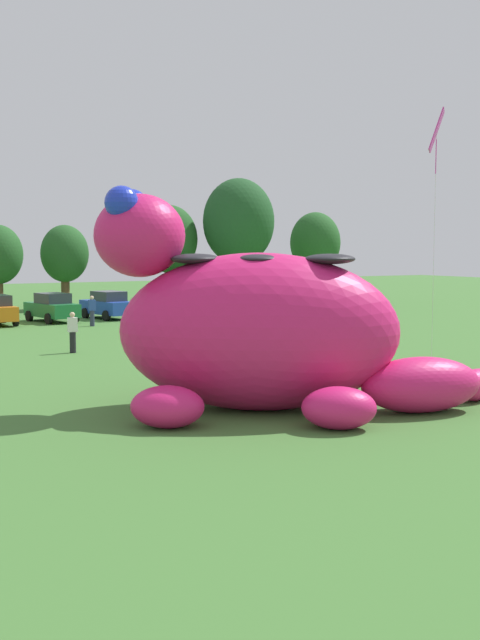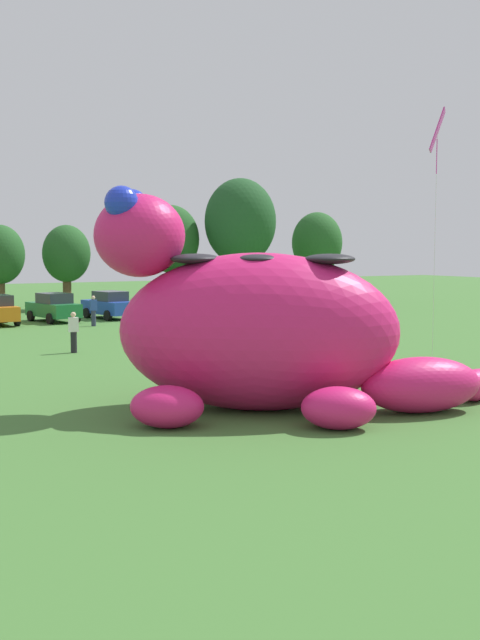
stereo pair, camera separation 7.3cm
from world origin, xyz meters
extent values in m
plane|color=#427533|center=(0.00, 0.00, 0.00)|extent=(160.00, 160.00, 0.00)
ellipsoid|color=#E01E6B|center=(0.29, -0.81, 2.12)|extent=(8.35, 7.33, 4.24)
ellipsoid|color=#E01E6B|center=(-2.37, 0.98, 4.69)|extent=(3.29, 3.23, 2.24)
sphere|color=#1E33CC|center=(-2.99, 0.66, 5.53)|extent=(0.89, 0.89, 0.89)
sphere|color=#1E33CC|center=(-2.30, 1.68, 5.53)|extent=(0.89, 0.89, 0.89)
ellipsoid|color=black|center=(-1.12, 0.14, 4.07)|extent=(2.07, 2.16, 0.28)
ellipsoid|color=black|center=(0.29, -0.81, 4.07)|extent=(2.07, 2.16, 0.28)
ellipsoid|color=black|center=(1.85, -1.87, 4.07)|extent=(2.07, 2.16, 0.28)
ellipsoid|color=#E01E6B|center=(-2.75, -1.60, 0.52)|extent=(2.23, 2.09, 1.04)
ellipsoid|color=#E01E6B|center=(-0.11, 2.30, 0.52)|extent=(2.23, 2.09, 1.04)
ellipsoid|color=#E01E6B|center=(0.79, -3.77, 0.52)|extent=(2.23, 2.09, 1.04)
ellipsoid|color=#E01E6B|center=(3.21, -0.18, 0.52)|extent=(2.23, 2.09, 1.04)
ellipsoid|color=#E01E6B|center=(3.88, -3.23, 0.74)|extent=(3.70, 2.46, 1.48)
ellipsoid|color=#E01E6B|center=(6.39, -2.77, 0.45)|extent=(2.12, 1.45, 0.91)
cylinder|color=black|center=(0.05, 28.12, 0.32)|extent=(0.26, 0.65, 0.64)
cylinder|color=black|center=(0.13, 25.58, 0.32)|extent=(0.26, 0.65, 0.64)
cube|color=#1E7238|center=(2.65, 27.17, 0.72)|extent=(2.43, 4.34, 0.80)
cube|color=#2D333D|center=(2.68, 27.02, 1.42)|extent=(1.84, 2.21, 0.60)
cylinder|color=black|center=(1.58, 28.26, 0.32)|extent=(0.35, 0.67, 0.64)
cylinder|color=black|center=(3.25, 28.58, 0.32)|extent=(0.35, 0.67, 0.64)
cylinder|color=black|center=(2.05, 25.77, 0.32)|extent=(0.35, 0.67, 0.64)
cylinder|color=black|center=(3.72, 26.08, 0.32)|extent=(0.35, 0.67, 0.64)
cube|color=#2347B7|center=(6.25, 27.52, 0.72)|extent=(2.44, 4.35, 0.80)
cube|color=#2D333D|center=(6.28, 27.37, 1.42)|extent=(1.84, 2.22, 0.60)
cylinder|color=black|center=(5.18, 28.61, 0.32)|extent=(0.36, 0.67, 0.64)
cylinder|color=black|center=(6.85, 28.93, 0.32)|extent=(0.36, 0.67, 0.64)
cylinder|color=black|center=(5.66, 26.11, 0.32)|extent=(0.36, 0.67, 0.64)
cylinder|color=black|center=(7.33, 26.43, 0.32)|extent=(0.36, 0.67, 0.64)
cube|color=#333842|center=(12.66, 30.73, 1.40)|extent=(2.23, 2.06, 1.90)
cube|color=silver|center=(13.12, 27.56, 1.70)|extent=(2.73, 4.85, 2.50)
cylinder|color=black|center=(11.67, 30.59, 0.45)|extent=(0.40, 0.93, 0.90)
cylinder|color=black|center=(13.65, 30.87, 0.45)|extent=(0.40, 0.93, 0.90)
cylinder|color=black|center=(12.31, 25.82, 0.45)|extent=(0.40, 0.93, 0.90)
cylinder|color=black|center=(14.38, 26.11, 0.45)|extent=(0.40, 0.93, 0.90)
cylinder|color=brown|center=(6.25, 36.28, 1.06)|extent=(0.61, 0.61, 2.12)
ellipsoid|color=#235623|center=(6.25, 36.28, 3.99)|extent=(3.40, 3.40, 4.08)
cylinder|color=brown|center=(14.46, 36.34, 1.35)|extent=(0.77, 0.77, 2.70)
ellipsoid|color=#235623|center=(14.46, 36.34, 5.07)|extent=(4.32, 4.32, 5.18)
cylinder|color=brown|center=(19.00, 33.60, 1.70)|extent=(0.97, 0.97, 3.40)
ellipsoid|color=#1E4C23|center=(19.00, 33.60, 6.40)|extent=(5.45, 5.45, 6.54)
cylinder|color=brown|center=(26.58, 34.29, 1.29)|extent=(0.74, 0.74, 2.57)
ellipsoid|color=#235623|center=(26.58, 34.29, 4.84)|extent=(4.12, 4.12, 4.94)
cylinder|color=black|center=(6.34, 16.12, 0.44)|extent=(0.26, 0.26, 0.88)
cube|color=gold|center=(6.34, 16.12, 1.18)|extent=(0.38, 0.22, 0.60)
sphere|color=#9E7051|center=(6.34, 16.12, 1.60)|extent=(0.22, 0.22, 0.22)
cylinder|color=black|center=(-0.53, 12.97, 0.44)|extent=(0.26, 0.26, 0.88)
cube|color=white|center=(-0.53, 12.97, 1.18)|extent=(0.38, 0.22, 0.60)
sphere|color=beige|center=(-0.53, 12.97, 1.60)|extent=(0.22, 0.22, 0.22)
cylinder|color=#2D334C|center=(3.88, 23.48, 0.44)|extent=(0.26, 0.26, 0.88)
cube|color=#2D4CA5|center=(3.88, 23.48, 1.18)|extent=(0.38, 0.22, 0.60)
sphere|color=beige|center=(3.88, 23.48, 1.60)|extent=(0.22, 0.22, 0.22)
cylinder|color=brown|center=(9.40, 2.26, 0.07)|extent=(0.06, 0.06, 0.15)
cylinder|color=silver|center=(9.40, 2.26, 4.32)|extent=(0.01, 0.01, 8.33)
cube|color=#D833A5|center=(9.40, 2.26, 8.48)|extent=(1.13, 1.13, 1.44)
cylinder|color=#D833A5|center=(9.40, 2.26, 7.58)|extent=(0.03, 0.03, 1.20)
camera|label=1|loc=(-10.41, -18.79, 4.33)|focal=44.06mm
camera|label=2|loc=(-10.34, -18.82, 4.33)|focal=44.06mm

